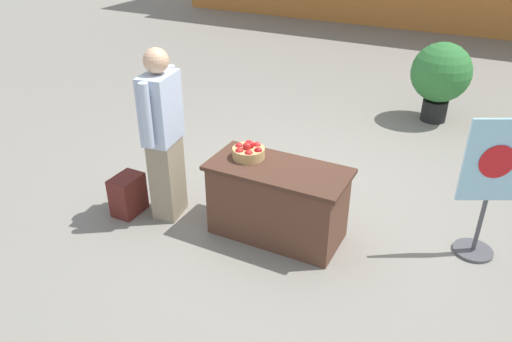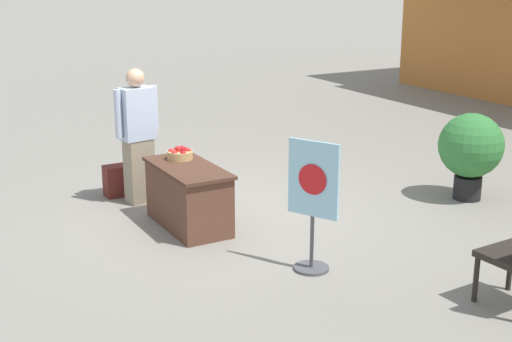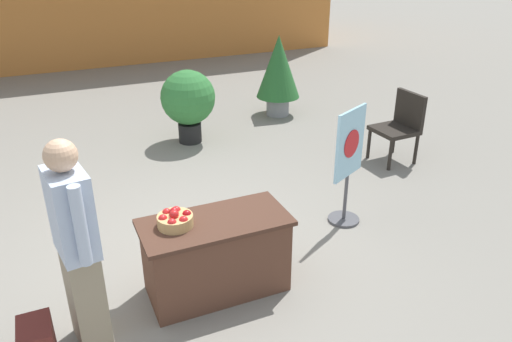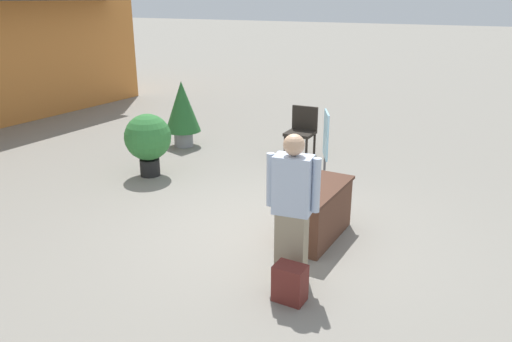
{
  "view_description": "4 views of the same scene",
  "coord_description": "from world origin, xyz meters",
  "views": [
    {
      "loc": [
        1.81,
        -4.27,
        2.92
      ],
      "look_at": [
        -0.03,
        -0.7,
        0.7
      ],
      "focal_mm": 35.0,
      "sensor_mm": 36.0,
      "label": 1
    },
    {
      "loc": [
        7.49,
        -3.8,
        2.99
      ],
      "look_at": [
        0.49,
        0.12,
        0.66
      ],
      "focal_mm": 50.0,
      "sensor_mm": 36.0,
      "label": 2
    },
    {
      "loc": [
        -1.02,
        -4.18,
        3.0
      ],
      "look_at": [
        0.63,
        -0.42,
        1.05
      ],
      "focal_mm": 35.0,
      "sensor_mm": 36.0,
      "label": 3
    },
    {
      "loc": [
        -5.64,
        -2.92,
        3.11
      ],
      "look_at": [
        -0.0,
        0.23,
        0.87
      ],
      "focal_mm": 35.0,
      "sensor_mm": 36.0,
      "label": 4
    }
  ],
  "objects": [
    {
      "name": "ground_plane",
      "position": [
        0.0,
        0.0,
        0.0
      ],
      "size": [
        120.0,
        120.0,
        0.0
      ],
      "primitive_type": "plane",
      "color": "gray"
    },
    {
      "name": "potted_plant_far_left",
      "position": [
        2.87,
        3.67,
        0.83
      ],
      "size": [
        0.78,
        0.78,
        1.44
      ],
      "color": "gray",
      "rests_on": "ground_plane"
    },
    {
      "name": "patio_chair",
      "position": [
        3.58,
        1.14,
        0.56
      ],
      "size": [
        0.58,
        0.58,
        1.0
      ],
      "rotation": [
        0.0,
        0.0,
        3.19
      ],
      "color": "#28231E",
      "rests_on": "ground_plane"
    },
    {
      "name": "potted_plant_near_left",
      "position": [
        1.01,
        3.04,
        0.69
      ],
      "size": [
        0.84,
        0.84,
        1.15
      ],
      "color": "black",
      "rests_on": "ground_plane"
    },
    {
      "name": "person_visitor",
      "position": [
        -0.99,
        -0.78,
        0.9
      ],
      "size": [
        0.32,
        0.6,
        1.75
      ],
      "rotation": [
        0.0,
        0.0,
        0.16
      ],
      "color": "gray",
      "rests_on": "ground_plane"
    },
    {
      "name": "display_table",
      "position": [
        0.16,
        -0.6,
        0.37
      ],
      "size": [
        1.31,
        0.63,
        0.74
      ],
      "color": "brown",
      "rests_on": "ground_plane"
    },
    {
      "name": "poster_board",
      "position": [
        1.91,
        -0.03,
        0.73
      ],
      "size": [
        0.51,
        0.36,
        1.35
      ],
      "rotation": [
        0.0,
        0.0,
        -1.09
      ],
      "color": "#4C4C51",
      "rests_on": "ground_plane"
    },
    {
      "name": "apple_basket",
      "position": [
        -0.18,
        -0.55,
        0.81
      ],
      "size": [
        0.31,
        0.31,
        0.16
      ],
      "color": "tan",
      "rests_on": "display_table"
    }
  ]
}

